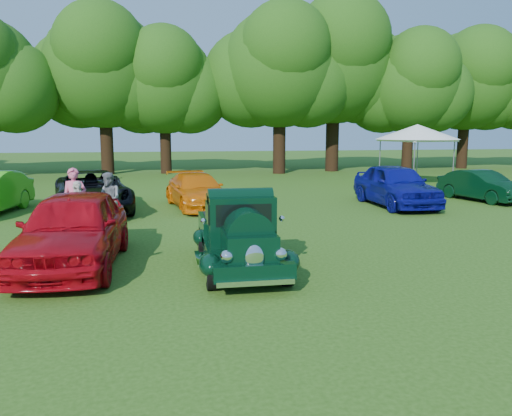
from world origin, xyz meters
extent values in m
plane|color=#294D12|center=(0.00, 0.00, 0.00)|extent=(120.00, 120.00, 0.00)
cylinder|color=black|center=(-0.35, -1.66, 0.33)|extent=(0.19, 0.66, 0.66)
cylinder|color=black|center=(1.12, -1.66, 0.33)|extent=(0.19, 0.66, 0.66)
cylinder|color=black|center=(-0.35, 0.86, 0.33)|extent=(0.19, 0.66, 0.66)
cylinder|color=black|center=(1.12, 0.86, 0.33)|extent=(0.19, 0.66, 0.66)
cube|color=black|center=(0.39, -0.34, 0.46)|extent=(1.52, 3.98, 0.30)
cube|color=black|center=(0.39, -1.53, 0.81)|extent=(0.97, 1.28, 0.55)
cube|color=black|center=(0.39, -0.45, 1.12)|extent=(1.38, 1.02, 1.06)
cube|color=black|center=(0.39, -0.94, 1.30)|extent=(1.15, 0.05, 0.46)
cube|color=black|center=(0.39, 0.88, 0.71)|extent=(1.52, 1.81, 0.51)
cube|color=black|center=(0.39, 0.88, 0.96)|extent=(1.31, 1.59, 0.04)
ellipsoid|color=black|center=(-0.38, -1.66, 0.50)|extent=(0.44, 0.76, 0.44)
ellipsoid|color=black|center=(1.15, -1.66, 0.50)|extent=(0.44, 0.76, 0.44)
ellipsoid|color=black|center=(-0.40, 0.86, 0.49)|extent=(0.34, 0.64, 0.37)
ellipsoid|color=black|center=(1.17, 0.86, 0.49)|extent=(0.34, 0.64, 0.37)
ellipsoid|color=white|center=(0.39, -2.20, 0.71)|extent=(0.36, 0.11, 0.53)
sphere|color=white|center=(-0.11, -2.13, 0.76)|extent=(0.25, 0.25, 0.25)
sphere|color=white|center=(0.88, -2.13, 0.76)|extent=(0.25, 0.25, 0.25)
cube|color=white|center=(0.39, -2.33, 0.30)|extent=(1.43, 0.10, 0.10)
cube|color=white|center=(0.39, 1.79, 0.35)|extent=(1.43, 0.10, 0.10)
imported|color=#A50710|center=(-3.21, 0.51, 0.85)|extent=(2.19, 5.06, 1.70)
imported|color=black|center=(-3.88, 8.27, 0.76)|extent=(3.64, 5.89, 1.52)
imported|color=#D96607|center=(0.00, 8.62, 0.67)|extent=(2.64, 4.85, 1.33)
imported|color=#0B0D7B|center=(7.83, 7.62, 0.84)|extent=(2.00, 4.95, 1.69)
imported|color=black|center=(12.16, 8.37, 0.65)|extent=(2.23, 4.16, 1.30)
imported|color=#E35D85|center=(-3.85, 4.48, 0.96)|extent=(0.73, 0.51, 1.92)
imported|color=slate|center=(-2.98, 5.51, 0.85)|extent=(1.01, 1.04, 1.69)
imported|color=silver|center=(-3.71, 4.09, 0.79)|extent=(0.67, 1.00, 1.57)
cube|color=white|center=(12.22, 14.37, 2.46)|extent=(3.68, 3.68, 0.12)
cone|color=white|center=(12.22, 14.37, 2.91)|extent=(5.40, 5.40, 0.80)
cylinder|color=slate|center=(11.26, 12.71, 1.21)|extent=(0.06, 0.06, 2.41)
cylinder|color=slate|center=(10.57, 15.34, 1.21)|extent=(0.06, 0.06, 2.41)
cylinder|color=slate|center=(13.88, 13.40, 1.21)|extent=(0.06, 0.06, 2.41)
cylinder|color=slate|center=(13.19, 16.03, 1.21)|extent=(0.06, 0.06, 2.41)
cylinder|color=black|center=(-5.11, 24.63, 2.14)|extent=(0.86, 0.86, 4.28)
sphere|color=#19490F|center=(-5.11, 24.63, 7.01)|extent=(7.82, 7.82, 7.82)
cylinder|color=black|center=(-1.17, 24.56, 1.88)|extent=(0.75, 0.75, 3.77)
sphere|color=#19490F|center=(-1.17, 24.56, 6.18)|extent=(6.89, 6.89, 6.89)
cylinder|color=black|center=(6.59, 23.11, 2.16)|extent=(0.87, 0.87, 4.33)
sphere|color=#19490F|center=(6.59, 23.11, 7.10)|extent=(7.92, 7.92, 7.92)
cylinder|color=black|center=(10.87, 24.43, 2.36)|extent=(0.95, 0.95, 4.73)
sphere|color=#19490F|center=(10.87, 24.43, 7.75)|extent=(8.64, 8.64, 8.64)
cylinder|color=black|center=(16.07, 22.96, 1.91)|extent=(0.76, 0.76, 3.82)
sphere|color=#19490F|center=(16.07, 22.96, 6.26)|extent=(6.98, 6.98, 6.98)
cylinder|color=black|center=(21.85, 25.16, 2.04)|extent=(0.82, 0.82, 4.09)
sphere|color=#19490F|center=(21.85, 25.16, 6.71)|extent=(7.48, 7.48, 7.48)
camera|label=1|loc=(-1.14, -10.86, 3.03)|focal=35.00mm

